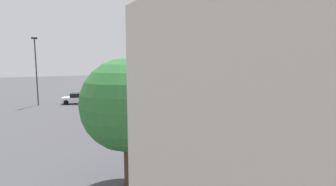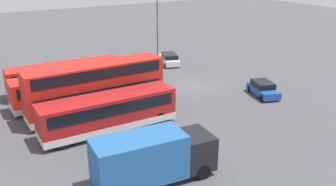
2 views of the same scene
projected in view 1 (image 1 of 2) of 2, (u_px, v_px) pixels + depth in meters
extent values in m
plane|color=#47474C|center=(146.00, 101.00, 37.94)|extent=(140.00, 140.00, 0.00)
cube|color=#A51919|center=(232.00, 97.00, 29.90)|extent=(2.57, 10.77, 2.60)
cube|color=silver|center=(232.00, 106.00, 30.03)|extent=(2.61, 10.81, 0.55)
cube|color=black|center=(233.00, 92.00, 29.83)|extent=(2.63, 9.97, 0.90)
cube|color=black|center=(204.00, 87.00, 34.55)|extent=(2.25, 0.06, 1.10)
cylinder|color=black|center=(203.00, 102.00, 32.98)|extent=(0.30, 1.10, 1.10)
cylinder|color=black|center=(217.00, 101.00, 34.04)|extent=(0.30, 1.10, 1.10)
cylinder|color=black|center=(251.00, 114.00, 26.03)|extent=(0.30, 1.10, 1.10)
cylinder|color=black|center=(267.00, 112.00, 27.10)|extent=(0.30, 1.10, 1.10)
cube|color=red|center=(203.00, 91.00, 28.40)|extent=(2.76, 11.98, 4.20)
cube|color=silver|center=(203.00, 108.00, 28.62)|extent=(2.80, 12.02, 0.55)
cube|color=black|center=(203.00, 93.00, 28.42)|extent=(2.80, 11.18, 0.90)
cube|color=black|center=(204.00, 78.00, 28.21)|extent=(2.80, 11.18, 0.90)
cube|color=black|center=(175.00, 88.00, 33.60)|extent=(2.25, 0.10, 1.10)
cylinder|color=black|center=(173.00, 104.00, 32.03)|extent=(0.32, 1.11, 1.10)
cylinder|color=black|center=(188.00, 102.00, 33.13)|extent=(0.32, 1.11, 1.10)
cylinder|color=black|center=(224.00, 118.00, 24.14)|extent=(0.32, 1.11, 1.10)
cylinder|color=black|center=(242.00, 115.00, 25.24)|extent=(0.32, 1.11, 1.10)
cube|color=red|center=(180.00, 102.00, 26.14)|extent=(2.65, 11.47, 2.60)
cube|color=silver|center=(180.00, 112.00, 26.27)|extent=(2.69, 11.51, 0.55)
cube|color=black|center=(181.00, 96.00, 26.07)|extent=(2.71, 10.67, 0.90)
cube|color=black|center=(155.00, 90.00, 31.06)|extent=(2.25, 0.08, 1.10)
cylinder|color=black|center=(152.00, 107.00, 29.49)|extent=(0.31, 1.10, 1.10)
cylinder|color=black|center=(169.00, 106.00, 30.57)|extent=(0.31, 1.10, 1.10)
cylinder|color=black|center=(196.00, 123.00, 21.99)|extent=(0.31, 1.10, 1.10)
cylinder|color=black|center=(217.00, 121.00, 23.07)|extent=(0.31, 1.10, 1.10)
cube|color=red|center=(145.00, 105.00, 24.50)|extent=(2.70, 11.31, 2.60)
cube|color=silver|center=(145.00, 116.00, 24.63)|extent=(2.74, 11.35, 0.55)
cube|color=black|center=(145.00, 99.00, 24.43)|extent=(2.75, 10.51, 0.90)
cube|color=black|center=(125.00, 92.00, 29.40)|extent=(2.25, 0.09, 1.10)
cylinder|color=black|center=(120.00, 110.00, 27.84)|extent=(0.31, 1.10, 1.10)
cylinder|color=black|center=(139.00, 108.00, 28.88)|extent=(0.31, 1.10, 1.10)
cylinder|color=black|center=(153.00, 128.00, 20.40)|extent=(0.31, 1.10, 1.10)
cylinder|color=black|center=(178.00, 125.00, 21.44)|extent=(0.31, 1.10, 1.10)
cube|color=#235999|center=(288.00, 93.00, 32.53)|extent=(2.91, 5.68, 2.80)
cube|color=black|center=(266.00, 92.00, 35.96)|extent=(2.65, 2.19, 2.20)
cylinder|color=black|center=(259.00, 100.00, 35.62)|extent=(0.36, 1.02, 1.00)
cylinder|color=black|center=(272.00, 99.00, 36.54)|extent=(0.36, 1.02, 1.00)
cylinder|color=black|center=(293.00, 106.00, 30.64)|extent=(0.36, 1.02, 1.00)
cylinder|color=black|center=(307.00, 105.00, 31.56)|extent=(0.36, 1.02, 1.00)
cube|color=#1E479E|center=(168.00, 92.00, 44.34)|extent=(4.27, 2.87, 0.70)
cube|color=black|center=(167.00, 88.00, 44.22)|extent=(2.72, 2.26, 0.55)
cylinder|color=black|center=(175.00, 92.00, 45.41)|extent=(0.68, 0.40, 0.64)
cylinder|color=black|center=(177.00, 93.00, 43.86)|extent=(0.68, 0.40, 0.64)
cylinder|color=black|center=(159.00, 93.00, 44.88)|extent=(0.68, 0.40, 0.64)
cylinder|color=black|center=(161.00, 94.00, 43.32)|extent=(0.68, 0.40, 0.64)
cube|color=silver|center=(80.00, 100.00, 35.56)|extent=(4.75, 3.03, 0.70)
cube|color=black|center=(81.00, 95.00, 35.52)|extent=(3.02, 2.36, 0.55)
cylinder|color=black|center=(66.00, 102.00, 34.50)|extent=(0.68, 0.40, 0.64)
cylinder|color=black|center=(68.00, 101.00, 36.06)|extent=(0.68, 0.40, 0.64)
cylinder|color=black|center=(92.00, 102.00, 35.12)|extent=(0.68, 0.40, 0.64)
cylinder|color=black|center=(93.00, 100.00, 36.67)|extent=(0.68, 0.40, 0.64)
cylinder|color=#38383D|center=(36.00, 73.00, 33.68)|extent=(0.16, 0.16, 8.39)
cube|color=#262628|center=(34.00, 38.00, 33.14)|extent=(0.70, 0.30, 0.24)
cylinder|color=#197F33|center=(134.00, 101.00, 34.26)|extent=(0.60, 0.60, 0.95)
cylinder|color=#4C3823|center=(276.00, 148.00, 13.46)|extent=(0.36, 0.36, 2.70)
sphere|color=#387A2D|center=(279.00, 95.00, 13.13)|extent=(3.94, 3.94, 3.94)
cylinder|color=#4C3823|center=(128.00, 161.00, 12.07)|extent=(0.36, 0.36, 2.38)
sphere|color=#2D7033|center=(127.00, 104.00, 11.74)|extent=(4.14, 4.14, 4.14)
cylinder|color=#4C3823|center=(290.00, 151.00, 12.35)|extent=(0.36, 0.36, 3.15)
sphere|color=#2D7033|center=(294.00, 86.00, 11.97)|extent=(4.18, 4.18, 4.18)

